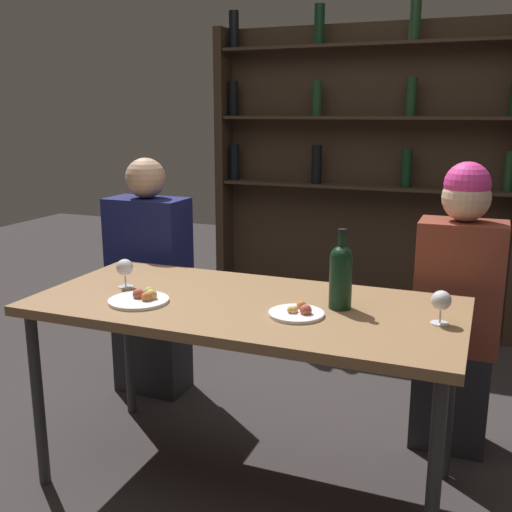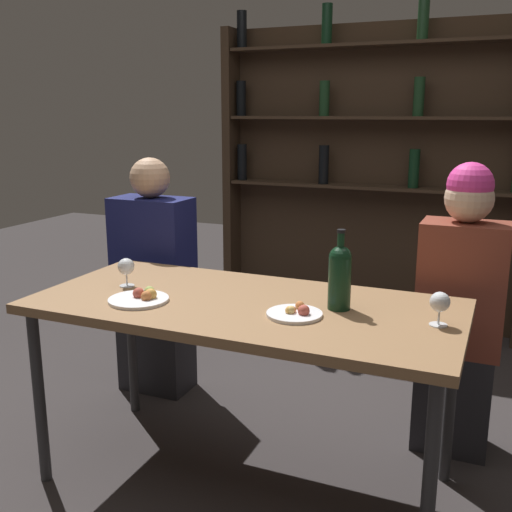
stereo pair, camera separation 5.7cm
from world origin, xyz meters
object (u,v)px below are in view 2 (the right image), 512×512
object	(u,v)px
seated_person_left	(154,284)
wine_glass_1	(440,303)
wine_bottle	(340,274)
wine_glass_0	(126,268)
food_plate_0	(295,313)
seated_person_right	(459,315)
food_plate_1	(141,298)

from	to	relation	value
seated_person_left	wine_glass_1	bearing A→B (deg)	-20.96
wine_bottle	wine_glass_0	world-z (taller)	wine_bottle
food_plate_0	wine_glass_0	bearing A→B (deg)	174.48
seated_person_left	seated_person_right	xyz separation A→B (m)	(1.49, -0.00, 0.03)
wine_glass_1	seated_person_left	bearing A→B (deg)	159.04
food_plate_0	seated_person_right	world-z (taller)	seated_person_right
food_plate_0	food_plate_1	bearing A→B (deg)	-173.49
wine_glass_1	food_plate_1	size ratio (longest dim) A/B	0.51
wine_glass_1	seated_person_right	distance (m)	0.60
food_plate_1	seated_person_right	world-z (taller)	seated_person_right
wine_glass_0	seated_person_left	xyz separation A→B (m)	(-0.25, 0.58, -0.25)
wine_glass_1	food_plate_1	world-z (taller)	wine_glass_1
wine_bottle	food_plate_1	size ratio (longest dim) A/B	1.29
wine_glass_0	food_plate_1	bearing A→B (deg)	-40.54
wine_glass_0	seated_person_right	size ratio (longest dim) A/B	0.09
seated_person_right	food_plate_0	bearing A→B (deg)	-127.32
wine_glass_1	seated_person_left	world-z (taller)	seated_person_left
wine_glass_1	seated_person_right	xyz separation A→B (m)	(0.03, 0.56, -0.22)
food_plate_1	seated_person_right	size ratio (longest dim) A/B	0.18
wine_glass_0	seated_person_left	distance (m)	0.68
wine_glass_0	seated_person_left	size ratio (longest dim) A/B	0.10
food_plate_0	seated_person_right	bearing A→B (deg)	52.68
food_plate_1	wine_bottle	bearing A→B (deg)	15.83
food_plate_0	food_plate_1	distance (m)	0.59
food_plate_0	food_plate_1	world-z (taller)	food_plate_1
food_plate_1	seated_person_right	bearing A→B (deg)	33.61
wine_glass_0	wine_glass_1	xyz separation A→B (m)	(1.21, 0.02, -0.00)
wine_bottle	wine_glass_1	bearing A→B (deg)	-6.41
wine_glass_0	seated_person_right	world-z (taller)	seated_person_right
food_plate_0	seated_person_left	world-z (taller)	seated_person_left
wine_glass_1	food_plate_1	bearing A→B (deg)	-171.34
wine_bottle	food_plate_1	xyz separation A→B (m)	(-0.70, -0.20, -0.12)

